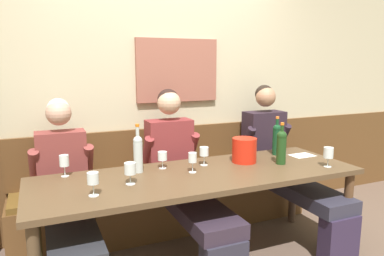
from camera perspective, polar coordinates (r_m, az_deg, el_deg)
name	(u,v)px	position (r m, az deg, el deg)	size (l,w,h in m)	color
room_wall_back	(159,78)	(3.47, -5.16, 7.82)	(6.80, 0.12, 2.80)	#C2B696
wood_wainscot_panel	(162,175)	(3.58, -4.67, -7.35)	(6.80, 0.03, 0.93)	brown
wall_bench	(170,200)	(3.46, -3.49, -11.23)	(2.75, 0.42, 0.94)	brown
dining_table	(200,183)	(2.75, 1.23, -8.58)	(2.45, 0.81, 0.73)	brown
person_right_seat	(66,193)	(2.82, -19.16, -9.63)	(0.49, 1.23, 1.27)	#253637
person_center_right_seat	(183,173)	(3.03, -1.45, -7.14)	(0.51, 1.24, 1.32)	#2A2837
person_center_left_seat	(283,160)	(3.53, 14.11, -4.91)	(0.50, 1.24, 1.33)	#2E233E
ice_bucket	(244,150)	(3.02, 8.23, -3.47)	(0.20, 0.20, 0.20)	red
wine_bottle_clear_water	(277,138)	(3.31, 13.17, -1.57)	(0.07, 0.07, 0.35)	#133F21
wine_bottle_green_tall	(138,152)	(2.73, -8.49, -3.80)	(0.07, 0.07, 0.37)	silver
wine_bottle_amber_mid	(281,146)	(3.02, 13.90, -2.78)	(0.08, 0.08, 0.34)	#1D3F19
wine_glass_near_bucket	(193,159)	(2.71, 0.09, -4.84)	(0.06, 0.06, 0.15)	silver
wine_glass_center_front	(204,152)	(2.90, 1.91, -3.79)	(0.07, 0.07, 0.15)	silver
wine_glass_left_end	(162,157)	(2.83, -4.68, -4.55)	(0.07, 0.07, 0.13)	silver
wine_glass_right_end	(130,170)	(2.49, -9.72, -6.47)	(0.08, 0.08, 0.15)	silver
wine_glass_mid_left	(64,162)	(2.77, -19.47, -5.04)	(0.07, 0.07, 0.16)	silver
wine_glass_center_rear	(93,180)	(2.32, -15.32, -7.83)	(0.07, 0.07, 0.15)	silver
wine_glass_mid_right	(328,154)	(3.05, 20.67, -3.80)	(0.08, 0.08, 0.16)	silver
tasting_sheet_left_guest	(302,155)	(3.37, 16.95, -4.14)	(0.21, 0.15, 0.00)	white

